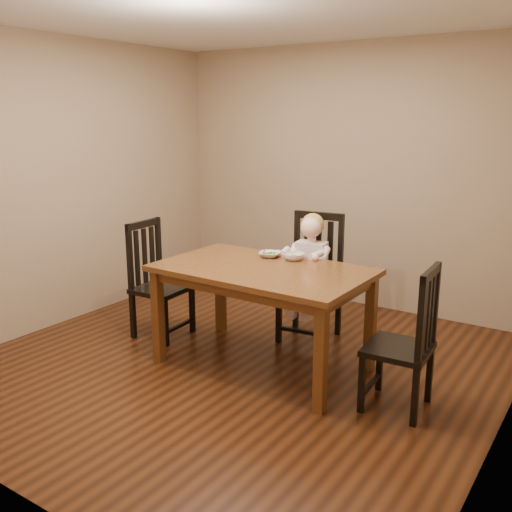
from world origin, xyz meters
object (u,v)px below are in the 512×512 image
Objects in this scene: chair_right at (406,342)px; bowl_peas at (270,254)px; bowl_veg at (294,256)px; dining_table at (263,279)px; chair_left at (157,281)px; chair_child at (312,279)px; toddler at (310,264)px.

chair_right is 1.43m from bowl_peas.
bowl_peas is at bearing -171.76° from bowl_veg.
dining_table is 1.19m from chair_left.
bowl_veg is at bearing 76.48° from dining_table.
chair_child reaches higher than toddler.
dining_table is at bearing 80.25° from chair_child.
dining_table is at bearing 84.97° from chair_left.
bowl_peas is 0.99× the size of bowl_veg.
chair_left is at bearing 24.24° from chair_child.
chair_left is (-1.17, 0.03, -0.22)m from dining_table.
chair_left is 5.91× the size of bowl_veg.
chair_child reaches higher than chair_right.
bowl_veg is at bearing 100.43° from chair_left.
dining_table is at bearing 79.48° from toddler.
toddler is 0.46m from bowl_peas.
chair_child is 6.33× the size of bowl_veg.
chair_right reaches higher than dining_table.
toddler is at bearing 52.60° from chair_right.
bowl_veg is (0.22, 0.03, 0.01)m from bowl_peas.
toddler is at bearing 87.00° from dining_table.
bowl_peas is at bearing 101.59° from chair_left.
bowl_peas is 0.22m from bowl_veg.
chair_right is 1.41m from toddler.
toddler is at bearing 116.06° from chair_left.
chair_left reaches higher than dining_table.
chair_left is 1.34m from bowl_veg.
chair_left is at bearing 178.50° from dining_table.
chair_child is at bearing -90.00° from toddler.
bowl_veg is at bearing 89.28° from toddler.
chair_left reaches higher than bowl_veg.
dining_table is 9.38× the size of bowl_peas.
toddler is 0.41m from bowl_veg.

